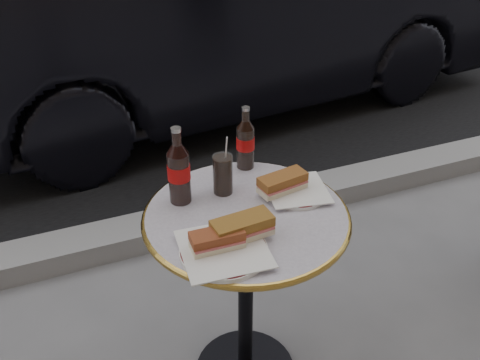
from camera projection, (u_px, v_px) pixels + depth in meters
name	position (u px, v px, depth m)	size (l,w,h in m)	color
asphalt_road	(72.00, 19.00, 5.89)	(40.00, 8.00, 0.00)	black
curb	(176.00, 225.00, 2.66)	(40.00, 0.20, 0.12)	gray
bistro_table	(246.00, 302.00, 1.78)	(0.62, 0.62, 0.73)	#BAB2C4
plate_left	(224.00, 251.00, 1.43)	(0.24, 0.24, 0.01)	white
plate_right	(297.00, 192.00, 1.67)	(0.19, 0.19, 0.01)	white
sandwich_left_a	(217.00, 241.00, 1.42)	(0.14, 0.07, 0.05)	brown
sandwich_left_b	(242.00, 229.00, 1.45)	(0.17, 0.08, 0.06)	brown
sandwich_right	(282.00, 184.00, 1.65)	(0.15, 0.07, 0.05)	brown
cola_bottle_left	(178.00, 166.00, 1.58)	(0.07, 0.07, 0.25)	black
cola_bottle_right	(245.00, 138.00, 1.75)	(0.06, 0.06, 0.22)	black
cola_glass	(223.00, 174.00, 1.65)	(0.06, 0.06, 0.13)	black
parked_car	(224.00, 13.00, 3.66)	(4.06, 1.41, 1.33)	black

